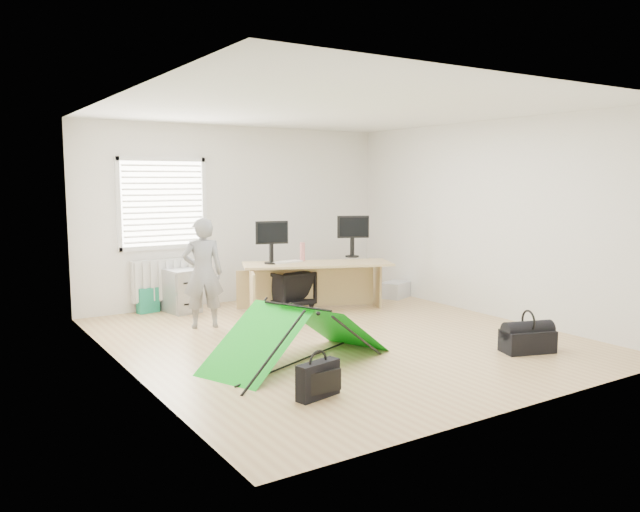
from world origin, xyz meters
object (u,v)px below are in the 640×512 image
duffel_bag (527,341)px  person (203,273)px  desk (317,288)px  filing_cabinet (181,291)px  office_chair (288,289)px  monitor_left (271,248)px  kite (297,335)px  storage_crate (396,290)px  laptop_bag (318,380)px  thermos (302,252)px  monitor_right (352,242)px

duffel_bag → person: bearing=148.6°
desk → filing_cabinet: (-1.63, 1.09, -0.05)m
office_chair → monitor_left: bearing=24.3°
kite → storage_crate: kite is taller
office_chair → laptop_bag: bearing=59.3°
thermos → person: bearing=-170.4°
person → kite: size_ratio=0.73×
filing_cabinet → monitor_left: (1.04, -0.80, 0.63)m
storage_crate → monitor_left: bearing=179.4°
monitor_left → storage_crate: (2.25, -0.02, -0.81)m
monitor_left → thermos: monitor_left is taller
monitor_left → person: size_ratio=0.33×
laptop_bag → duffel_bag: bearing=-12.9°
filing_cabinet → storage_crate: 3.40m
filing_cabinet → monitor_right: (2.44, -0.81, 0.64)m
desk → laptop_bag: size_ratio=4.91×
monitor_right → duffel_bag: 3.38m
monitor_left → thermos: 0.53m
monitor_left → thermos: (0.52, 0.01, -0.08)m
monitor_right → thermos: monitor_right is taller
office_chair → storage_crate: size_ratio=1.38×
desk → person: bearing=-158.3°
thermos → laptop_bag: size_ratio=0.63×
desk → laptop_bag: 3.52m
kite → laptop_bag: 1.07m
filing_cabinet → duffel_bag: (2.48, -4.08, -0.19)m
filing_cabinet → thermos: bearing=-36.4°
monitor_left → laptop_bag: monitor_left is taller
desk → kite: (-1.51, -1.98, -0.06)m
duffel_bag → laptop_bag: bearing=-162.4°
desk → person: (-1.72, 0.02, 0.35)m
monitor_right → storage_crate: 1.18m
office_chair → kite: bearing=57.4°
filing_cabinet → laptop_bag: size_ratio=1.45×
desk → storage_crate: bearing=31.2°
desk → office_chair: 0.55m
thermos → laptop_bag: thermos is taller
desk → monitor_right: size_ratio=4.33×
person → storage_crate: bearing=-158.8°
office_chair → duffel_bag: size_ratio=1.10×
monitor_right → storage_crate: (0.85, -0.02, -0.82)m
person → kite: bearing=113.3°
desk → thermos: bearing=125.7°
office_chair → kite: size_ratio=0.32×
monitor_right → laptop_bag: monitor_right is taller
monitor_left → thermos: bearing=16.9°
monitor_right → kite: (-2.31, -2.26, -0.65)m
storage_crate → duffel_bag: size_ratio=0.80×
desk → laptop_bag: desk is taller
laptop_bag → office_chair: bearing=51.7°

